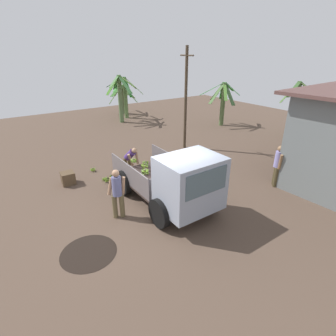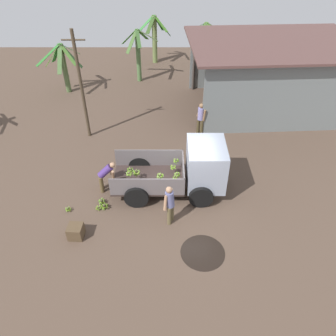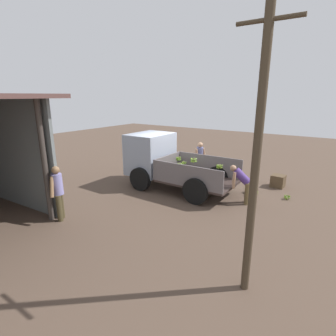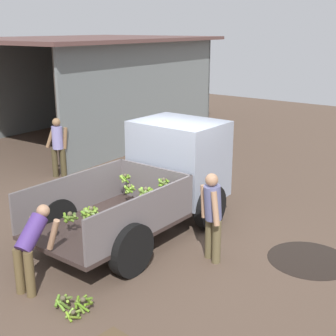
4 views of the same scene
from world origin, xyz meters
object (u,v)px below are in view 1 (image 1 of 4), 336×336
cargo_truck (181,183)px  person_bystander_near_shed (278,164)px  banana_bunch_on_ground_2 (105,179)px  banana_bunch_on_ground_1 (93,169)px  banana_bunch_on_ground_3 (108,179)px  banana_bunch_on_ground_0 (112,176)px  utility_pole (186,99)px  wooden_crate_0 (68,178)px  person_foreground_visitor (117,192)px  person_worker_loading (130,159)px

cargo_truck → person_bystander_near_shed: 4.33m
person_bystander_near_shed → banana_bunch_on_ground_2: person_bystander_near_shed is taller
banana_bunch_on_ground_1 → banana_bunch_on_ground_3: banana_bunch_on_ground_3 is taller
banana_bunch_on_ground_0 → banana_bunch_on_ground_1: banana_bunch_on_ground_0 is taller
banana_bunch_on_ground_2 → banana_bunch_on_ground_3: banana_bunch_on_ground_3 is taller
utility_pole → wooden_crate_0: utility_pole is taller
person_foreground_visitor → banana_bunch_on_ground_1: size_ratio=7.03×
person_worker_loading → utility_pole: bearing=99.0°
person_worker_loading → person_bystander_near_shed: person_bystander_near_shed is taller
person_worker_loading → person_bystander_near_shed: (4.10, 4.32, 0.15)m
utility_pole → banana_bunch_on_ground_2: 5.99m
banana_bunch_on_ground_1 → banana_bunch_on_ground_2: 1.14m
person_worker_loading → banana_bunch_on_ground_1: size_ratio=5.67×
cargo_truck → person_worker_loading: bearing=-179.7°
banana_bunch_on_ground_0 → banana_bunch_on_ground_1: bearing=-161.4°
banana_bunch_on_ground_1 → banana_bunch_on_ground_2: size_ratio=0.95×
utility_pole → wooden_crate_0: bearing=-83.2°
wooden_crate_0 → person_bystander_near_shed: bearing=54.5°
cargo_truck → person_worker_loading: 3.51m
banana_bunch_on_ground_0 → banana_bunch_on_ground_1: 1.27m
banana_bunch_on_ground_0 → banana_bunch_on_ground_2: bearing=-103.4°
person_foreground_visitor → person_bystander_near_shed: bearing=-81.4°
banana_bunch_on_ground_0 → wooden_crate_0: (-0.62, -1.64, 0.12)m
utility_pole → banana_bunch_on_ground_0: bearing=-74.2°
utility_pole → person_worker_loading: 4.76m
banana_bunch_on_ground_3 → wooden_crate_0: bearing=-119.7°
person_bystander_near_shed → banana_bunch_on_ground_0: (-4.20, -5.13, -0.80)m
banana_bunch_on_ground_2 → banana_bunch_on_ground_3: size_ratio=0.81×
person_worker_loading → banana_bunch_on_ground_0: (-0.10, -0.81, -0.65)m
utility_pole → person_worker_loading: bearing=-69.9°
person_worker_loading → banana_bunch_on_ground_3: (0.05, -1.09, -0.64)m
cargo_truck → banana_bunch_on_ground_3: cargo_truck is taller
person_bystander_near_shed → wooden_crate_0: size_ratio=3.31×
cargo_truck → person_bystander_near_shed: size_ratio=2.63×
person_worker_loading → cargo_truck: bearing=-10.6°
banana_bunch_on_ground_2 → banana_bunch_on_ground_3: (0.23, 0.03, 0.07)m
person_worker_loading → wooden_crate_0: person_worker_loading is taller
cargo_truck → banana_bunch_on_ground_1: cargo_truck is taller
person_foreground_visitor → cargo_truck: bearing=-95.5°
banana_bunch_on_ground_1 → wooden_crate_0: wooden_crate_0 is taller
banana_bunch_on_ground_2 → wooden_crate_0: wooden_crate_0 is taller
person_foreground_visitor → wooden_crate_0: person_foreground_visitor is taller
banana_bunch_on_ground_1 → banana_bunch_on_ground_3: 1.37m
person_worker_loading → banana_bunch_on_ground_2: person_worker_loading is taller
person_worker_loading → person_bystander_near_shed: bearing=35.4°
banana_bunch_on_ground_1 → wooden_crate_0: size_ratio=0.46×
cargo_truck → utility_pole: 6.63m
person_bystander_near_shed → banana_bunch_on_ground_3: size_ratio=5.52×
person_bystander_near_shed → wooden_crate_0: bearing=-168.3°
utility_pole → wooden_crate_0: 7.03m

